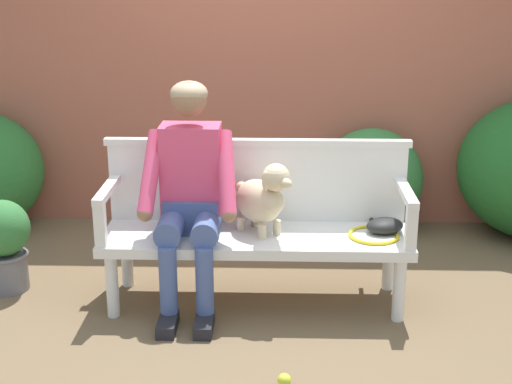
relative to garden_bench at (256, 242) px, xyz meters
The scene contains 13 objects.
ground_plane 0.38m from the garden_bench, ahead, with size 40.00×40.00×0.00m, color brown.
brick_garden_fence 1.77m from the garden_bench, 90.00° to the left, with size 8.00×0.30×2.37m, color #9E5642.
hedge_bush_mid_right 1.48m from the garden_bench, 56.93° to the left, with size 0.76×0.55×0.78m, color #337538.
garden_bench is the anchor object (origin of this frame).
bench_backrest 0.39m from the garden_bench, 90.00° to the left, with size 1.81×0.06×0.50m.
bench_armrest_left_end 0.89m from the garden_bench, behind, with size 0.06×0.53×0.28m.
bench_armrest_right_end 0.89m from the garden_bench, ahead, with size 0.06×0.53×0.28m.
person_seated 0.50m from the garden_bench, behind, with size 0.56×0.67×1.30m.
dog_on_bench 0.28m from the garden_bench, 10.96° to the right, with size 0.38×0.39×0.44m.
tennis_racket 0.68m from the garden_bench, ahead, with size 0.31×0.57×0.03m.
baseball_glove 0.75m from the garden_bench, ahead, with size 0.22×0.17×0.09m, color black.
tennis_ball 0.98m from the garden_bench, 79.79° to the right, with size 0.07×0.07×0.07m, color #CCDB33.
potted_plant 1.54m from the garden_bench, behind, with size 0.33×0.33×0.57m.
Camera 1 is at (0.12, -3.98, 1.95)m, focal length 51.75 mm.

